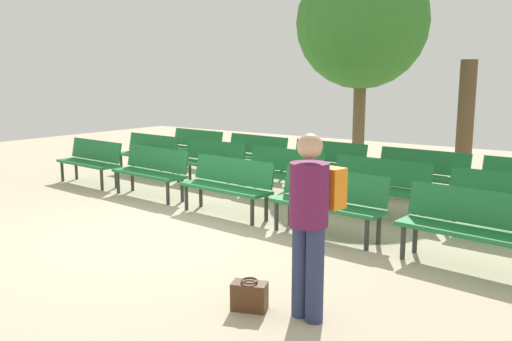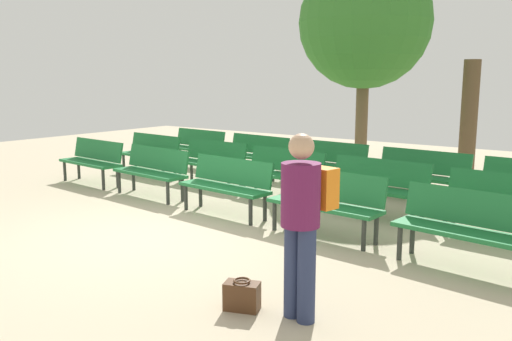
% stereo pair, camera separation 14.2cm
% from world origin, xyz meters
% --- Properties ---
extents(ground_plane, '(24.00, 24.00, 0.00)m').
position_xyz_m(ground_plane, '(0.00, 0.00, 0.00)').
color(ground_plane, '#BCAD8E').
extents(bench_r0_c0, '(1.63, 0.61, 0.87)m').
position_xyz_m(bench_r0_c0, '(-3.60, 1.85, 0.50)').
color(bench_r0_c0, '#1E7238').
rests_on(bench_r0_c0, ground_plane).
extents(bench_r0_c1, '(1.64, 0.62, 0.87)m').
position_xyz_m(bench_r0_c1, '(-1.76, 1.74, 0.50)').
color(bench_r0_c1, '#1E7238').
rests_on(bench_r0_c1, ground_plane).
extents(bench_r0_c2, '(1.63, 0.61, 0.87)m').
position_xyz_m(bench_r0_c2, '(0.13, 1.54, 0.50)').
color(bench_r0_c2, '#1E7238').
rests_on(bench_r0_c2, ground_plane).
extents(bench_r0_c3, '(1.63, 0.59, 0.87)m').
position_xyz_m(bench_r0_c3, '(1.94, 1.44, 0.50)').
color(bench_r0_c3, '#1E7238').
rests_on(bench_r0_c3, ground_plane).
extents(bench_r0_c4, '(1.64, 0.65, 0.87)m').
position_xyz_m(bench_r0_c4, '(3.82, 1.26, 0.50)').
color(bench_r0_c4, '#1E7238').
rests_on(bench_r0_c4, ground_plane).
extents(bench_r1_c0, '(1.64, 0.62, 0.87)m').
position_xyz_m(bench_r1_c0, '(-3.44, 3.24, 0.50)').
color(bench_r1_c0, '#1E7238').
rests_on(bench_r1_c0, ground_plane).
extents(bench_r1_c1, '(1.64, 0.62, 0.87)m').
position_xyz_m(bench_r1_c1, '(-1.58, 3.15, 0.50)').
color(bench_r1_c1, '#1E7238').
rests_on(bench_r1_c1, ground_plane).
extents(bench_r1_c2, '(1.64, 0.63, 0.87)m').
position_xyz_m(bench_r1_c2, '(0.21, 2.96, 0.50)').
color(bench_r1_c2, '#1E7238').
rests_on(bench_r1_c2, ground_plane).
extents(bench_r1_c3, '(1.63, 0.58, 0.87)m').
position_xyz_m(bench_r1_c3, '(2.04, 2.83, 0.50)').
color(bench_r1_c3, '#1E7238').
rests_on(bench_r1_c3, ground_plane).
extents(bench_r1_c4, '(1.63, 0.58, 0.87)m').
position_xyz_m(bench_r1_c4, '(3.93, 2.63, 0.50)').
color(bench_r1_c4, '#1E7238').
rests_on(bench_r1_c4, ground_plane).
extents(bench_r2_c0, '(1.64, 0.62, 0.87)m').
position_xyz_m(bench_r2_c0, '(-3.37, 4.65, 0.50)').
color(bench_r2_c0, '#1E7238').
rests_on(bench_r2_c0, ground_plane).
extents(bench_r2_c1, '(1.64, 0.64, 0.87)m').
position_xyz_m(bench_r2_c1, '(-1.49, 4.48, 0.50)').
color(bench_r2_c1, '#1E7238').
rests_on(bench_r2_c1, ground_plane).
extents(bench_r2_c2, '(1.63, 0.59, 0.87)m').
position_xyz_m(bench_r2_c2, '(0.33, 4.38, 0.50)').
color(bench_r2_c2, '#1E7238').
rests_on(bench_r2_c2, ground_plane).
extents(bench_r2_c3, '(1.63, 0.58, 0.87)m').
position_xyz_m(bench_r2_c3, '(2.24, 4.23, 0.50)').
color(bench_r2_c3, '#1E7238').
rests_on(bench_r2_c3, ground_plane).
extents(tree_1, '(0.36, 0.36, 2.50)m').
position_xyz_m(tree_1, '(2.13, 7.44, 1.25)').
color(tree_1, brown).
rests_on(tree_1, ground_plane).
extents(tree_2, '(2.98, 2.98, 4.82)m').
position_xyz_m(tree_2, '(-0.08, 6.71, 3.32)').
color(tree_2, brown).
rests_on(tree_2, ground_plane).
extents(visitor_with_backpack, '(0.40, 0.57, 1.65)m').
position_xyz_m(visitor_with_backpack, '(2.99, -0.88, 0.94)').
color(visitor_with_backpack, navy).
rests_on(visitor_with_backpack, ground_plane).
extents(handbag, '(0.36, 0.28, 0.29)m').
position_xyz_m(handbag, '(2.46, -1.07, 0.13)').
color(handbag, '#4C2D19').
rests_on(handbag, ground_plane).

